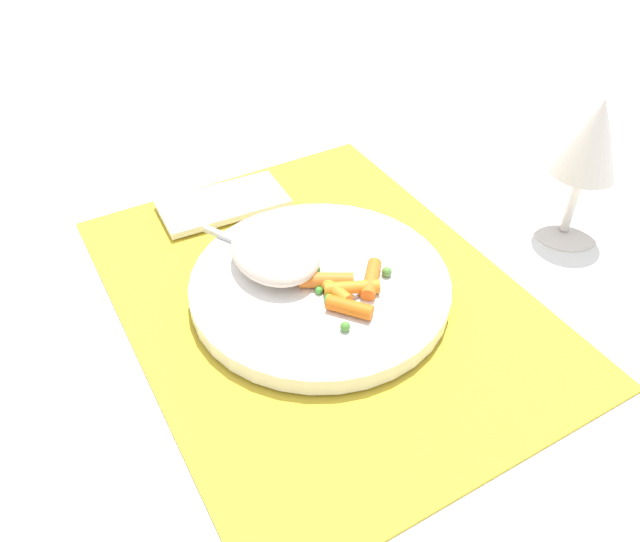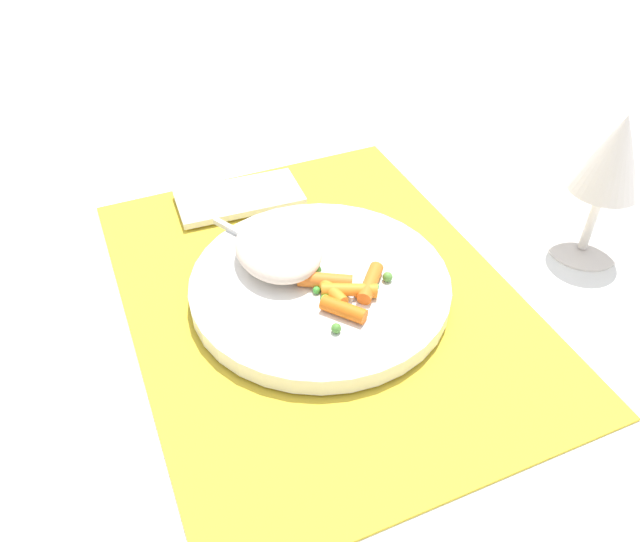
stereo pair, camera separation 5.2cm
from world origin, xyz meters
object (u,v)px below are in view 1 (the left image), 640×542
Objects in this scene: carrot_portion at (346,288)px; wine_glass at (592,142)px; plate at (320,286)px; rice_mound at (275,251)px; napkin at (223,203)px; fork at (294,266)px.

wine_glass is (0.01, 0.28, 0.08)m from carrot_portion.
carrot_portion is (0.03, 0.01, 0.02)m from plate.
carrot_portion is at bearing 28.42° from rice_mound.
plate is 0.19m from napkin.
fork is at bearing -102.95° from wine_glass.
plate is 1.47× the size of fork.
plate is 0.03m from fork.
plate is 0.06m from rice_mound.
wine_glass is (0.08, 0.32, 0.07)m from rice_mound.
carrot_portion is (0.07, 0.04, -0.01)m from rice_mound.
wine_glass is at bearing 75.29° from rice_mound.
plate is 2.91× the size of carrot_portion.
wine_glass reaches higher than fork.
carrot_portion is 0.06m from fork.
rice_mound is (-0.04, -0.03, 0.03)m from plate.
rice_mound is 0.02m from fork.
fork is at bearing -151.94° from plate.
rice_mound reaches higher than plate.
carrot_portion is at bearing 19.16° from plate.
napkin is at bearing -172.32° from plate.
wine_glass reaches higher than rice_mound.
plate is 1.76× the size of napkin.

